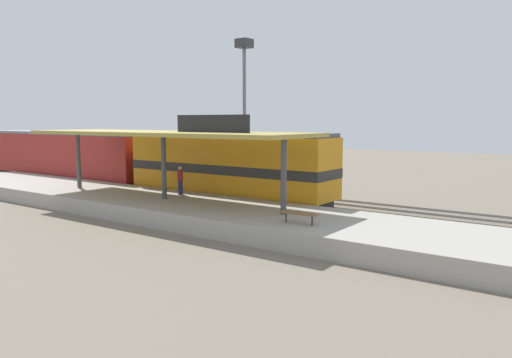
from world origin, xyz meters
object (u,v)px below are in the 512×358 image
(platform_bench, at_px, (299,214))
(locomotive, at_px, (228,167))
(light_mast, at_px, (244,81))
(passenger_carriage_single, at_px, (61,156))
(freight_car, at_px, (199,163))
(person_waiting, at_px, (180,179))

(platform_bench, xyz_separation_m, locomotive, (6.00, 8.81, 1.07))
(light_mast, bearing_deg, platform_bench, -135.89)
(passenger_carriage_single, bearing_deg, light_mast, -59.84)
(passenger_carriage_single, relative_size, light_mast, 1.71)
(platform_bench, relative_size, light_mast, 0.15)
(freight_car, bearing_deg, passenger_carriage_single, 112.00)
(platform_bench, distance_m, freight_car, 18.72)
(passenger_carriage_single, height_order, freight_car, passenger_carriage_single)
(locomotive, relative_size, passenger_carriage_single, 0.72)
(platform_bench, height_order, locomotive, locomotive)
(passenger_carriage_single, bearing_deg, platform_bench, -102.62)
(locomotive, xyz_separation_m, passenger_carriage_single, (0.00, 18.00, -0.10))
(light_mast, bearing_deg, locomotive, -149.61)
(locomotive, distance_m, passenger_carriage_single, 18.00)
(freight_car, xyz_separation_m, person_waiting, (-7.51, -5.33, -0.12))
(platform_bench, relative_size, freight_car, 0.14)
(passenger_carriage_single, bearing_deg, freight_car, -68.00)
(passenger_carriage_single, distance_m, freight_car, 12.29)
(freight_car, bearing_deg, person_waiting, -144.63)
(freight_car, distance_m, person_waiting, 9.22)
(locomotive, distance_m, person_waiting, 3.23)
(platform_bench, distance_m, passenger_carriage_single, 27.49)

